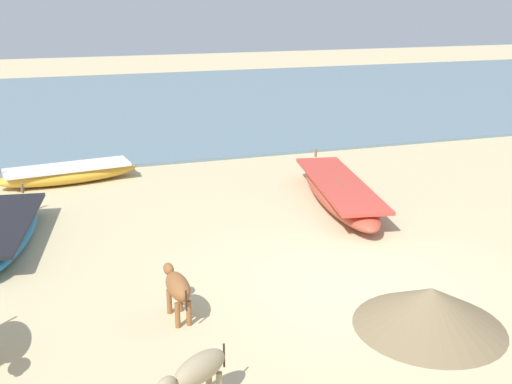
% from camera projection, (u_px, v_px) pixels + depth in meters
% --- Properties ---
extents(ground, '(80.00, 80.00, 0.00)m').
position_uv_depth(ground, '(352.00, 283.00, 9.83)').
color(ground, '#CCB789').
extents(sea_water, '(60.00, 20.00, 0.08)m').
position_uv_depth(sea_water, '(160.00, 102.00, 26.12)').
color(sea_water, slate).
rests_on(sea_water, ground).
extents(fishing_boat_2, '(1.86, 4.84, 0.72)m').
position_uv_depth(fishing_boat_2, '(339.00, 192.00, 13.46)').
color(fishing_boat_2, '#B74733').
rests_on(fishing_boat_2, ground).
extents(fishing_boat_4, '(1.50, 3.85, 0.66)m').
position_uv_depth(fishing_boat_4, '(6.00, 232.00, 11.25)').
color(fishing_boat_4, '#1E669E').
rests_on(fishing_boat_4, ground).
extents(fishing_boat_5, '(3.44, 1.31, 0.63)m').
position_uv_depth(fishing_boat_5, '(68.00, 174.00, 14.96)').
color(fishing_boat_5, gold).
rests_on(fishing_boat_5, ground).
extents(calf_near_dun, '(0.95, 0.71, 0.67)m').
position_uv_depth(calf_near_dun, '(198.00, 372.00, 6.69)').
color(calf_near_dun, tan).
rests_on(calf_near_dun, ground).
extents(calf_far_brown, '(0.36, 1.04, 0.67)m').
position_uv_depth(calf_far_brown, '(177.00, 287.00, 8.61)').
color(calf_far_brown, brown).
rests_on(calf_far_brown, ground).
extents(debris_pile_1, '(2.47, 2.47, 0.59)m').
position_uv_depth(debris_pile_1, '(430.00, 307.00, 8.44)').
color(debris_pile_1, '#7A6647').
rests_on(debris_pile_1, ground).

